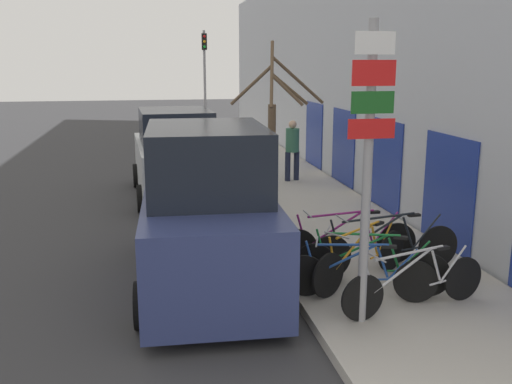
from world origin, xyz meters
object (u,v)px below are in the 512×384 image
object	(u,v)px
parked_car_0	(207,215)
pedestrian_near	(292,146)
signpost	(368,163)
bicycle_2	(370,265)
bicycle_1	(360,275)
bicycle_4	(385,248)
bicycle_5	(347,243)
bicycle_3	(362,259)
bicycle_0	(415,284)
traffic_light	(205,71)
street_tree	(274,142)
parked_car_1	(176,157)

from	to	relation	value
parked_car_0	pedestrian_near	xyz separation A→B (m)	(3.10, 6.87, 0.00)
signpost	bicycle_2	size ratio (longest dim) A/B	1.86
bicycle_1	bicycle_2	bearing A→B (deg)	-24.31
bicycle_4	pedestrian_near	size ratio (longest dim) A/B	1.53
signpost	pedestrian_near	world-z (taller)	signpost
bicycle_4	parked_car_0	world-z (taller)	parked_car_0
bicycle_2	bicycle_4	bearing A→B (deg)	-12.90
bicycle_4	bicycle_5	xyz separation A→B (m)	(-0.48, 0.41, -0.01)
signpost	bicycle_5	world-z (taller)	signpost
bicycle_4	pedestrian_near	world-z (taller)	pedestrian_near
bicycle_1	bicycle_3	world-z (taller)	bicycle_3
bicycle_0	bicycle_3	size ratio (longest dim) A/B	1.19
bicycle_1	parked_car_0	distance (m)	2.45
signpost	traffic_light	xyz separation A→B (m)	(-0.23, 17.15, 0.81)
bicycle_1	street_tree	bearing A→B (deg)	24.10
bicycle_2	bicycle_0	bearing A→B (deg)	-130.13
pedestrian_near	bicycle_4	bearing A→B (deg)	69.35
bicycle_3	bicycle_2	bearing A→B (deg)	152.48
bicycle_1	bicycle_5	distance (m)	1.31
bicycle_3	bicycle_1	bearing A→B (deg)	123.99
signpost	parked_car_0	xyz separation A→B (m)	(-1.77, 1.97, -1.10)
parked_car_0	bicycle_2	bearing A→B (deg)	-22.25
signpost	bicycle_0	xyz separation A→B (m)	(0.82, 0.18, -1.70)
parked_car_1	traffic_light	size ratio (longest dim) A/B	1.04
bicycle_1	pedestrian_near	size ratio (longest dim) A/B	1.19
signpost	pedestrian_near	xyz separation A→B (m)	(1.33, 8.84, -1.10)
bicycle_3	street_tree	size ratio (longest dim) A/B	0.51
street_tree	parked_car_1	bearing A→B (deg)	118.32
parked_car_0	parked_car_1	distance (m)	6.12
bicycle_0	parked_car_0	bearing A→B (deg)	42.55
bicycle_1	pedestrian_near	distance (m)	8.28
bicycle_2	parked_car_1	bearing A→B (deg)	45.23
pedestrian_near	street_tree	distance (m)	4.43
pedestrian_near	parked_car_0	bearing A→B (deg)	47.90
bicycle_5	traffic_light	bearing A→B (deg)	1.53
bicycle_4	traffic_light	xyz separation A→B (m)	(-1.21, 15.61, 2.47)
pedestrian_near	street_tree	size ratio (longest dim) A/B	0.46
signpost	traffic_light	size ratio (longest dim) A/B	0.83
bicycle_0	bicycle_4	world-z (taller)	bicycle_4
bicycle_3	pedestrian_near	xyz separation A→B (m)	(0.87, 7.62, 0.59)
bicycle_1	bicycle_5	xyz separation A→B (m)	(0.28, 1.28, 0.04)
bicycle_3	signpost	bearing A→B (deg)	126.76
signpost	pedestrian_near	bearing A→B (deg)	81.43
bicycle_4	traffic_light	distance (m)	15.85
bicycle_2	parked_car_0	size ratio (longest dim) A/B	0.43
bicycle_0	pedestrian_near	xyz separation A→B (m)	(0.52, 8.66, 0.60)
bicycle_3	traffic_light	bearing A→B (deg)	-30.02
bicycle_4	street_tree	bearing A→B (deg)	13.67
parked_car_0	bicycle_1	bearing A→B (deg)	-31.16
bicycle_2	bicycle_4	world-z (taller)	bicycle_4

